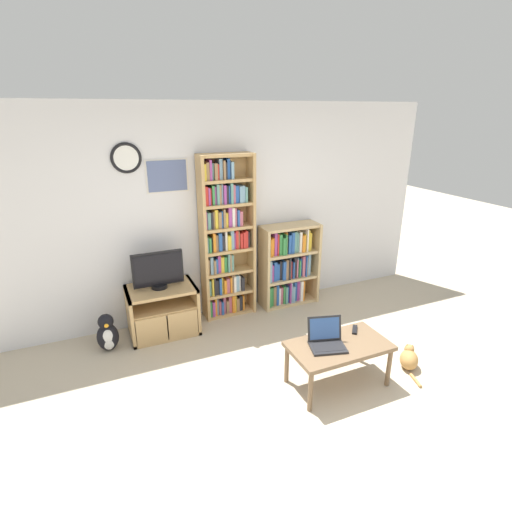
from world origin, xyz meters
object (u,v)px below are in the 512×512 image
object	(u,v)px
television	(158,270)
laptop	(326,339)
bookshelf_tall	(225,240)
penguin_figurine	(108,334)
coffee_table	(339,349)
bookshelf_short	(287,265)
cat	(409,359)
tv_stand	(163,310)
remote_near_laptop	(355,330)

from	to	relation	value
television	laptop	world-z (taller)	television
laptop	television	bearing A→B (deg)	143.12
bookshelf_tall	laptop	bearing A→B (deg)	-78.27
penguin_figurine	coffee_table	bearing A→B (deg)	-37.17
bookshelf_short	laptop	xyz separation A→B (m)	(-0.49, -1.71, -0.04)
cat	penguin_figurine	xyz separation A→B (m)	(-2.80, 1.57, 0.09)
bookshelf_tall	bookshelf_short	xyz separation A→B (m)	(0.85, -0.03, -0.46)
cat	penguin_figurine	size ratio (longest dim) A/B	1.06
coffee_table	laptop	bearing A→B (deg)	163.13
penguin_figurine	television	bearing A→B (deg)	12.16
tv_stand	laptop	distance (m)	2.00
tv_stand	cat	xyz separation A→B (m)	(2.16, -1.69, -0.19)
remote_near_laptop	cat	size ratio (longest dim) A/B	0.33
bookshelf_tall	cat	distance (m)	2.45
remote_near_laptop	penguin_figurine	distance (m)	2.64
television	cat	size ratio (longest dim) A/B	1.25
bookshelf_tall	penguin_figurine	world-z (taller)	bookshelf_tall
bookshelf_tall	remote_near_laptop	bearing A→B (deg)	-64.89
bookshelf_short	coffee_table	size ratio (longest dim) A/B	1.17
television	laptop	xyz separation A→B (m)	(1.22, -1.59, -0.29)
television	remote_near_laptop	world-z (taller)	television
remote_near_laptop	penguin_figurine	world-z (taller)	remote_near_laptop
laptop	penguin_figurine	distance (m)	2.37
tv_stand	cat	size ratio (longest dim) A/B	1.71
television	remote_near_laptop	bearing A→B (deg)	-42.31
bookshelf_short	laptop	world-z (taller)	bookshelf_short
bookshelf_short	bookshelf_tall	bearing A→B (deg)	177.85
tv_stand	remote_near_laptop	world-z (taller)	tv_stand
remote_near_laptop	cat	world-z (taller)	remote_near_laptop
bookshelf_short	coffee_table	distance (m)	1.79
bookshelf_tall	cat	xyz separation A→B (m)	(1.31, -1.86, -0.90)
coffee_table	laptop	size ratio (longest dim) A/B	2.47
laptop	cat	xyz separation A→B (m)	(0.95, -0.12, -0.40)
coffee_table	laptop	distance (m)	0.17
tv_stand	bookshelf_short	world-z (taller)	bookshelf_short
penguin_figurine	cat	bearing A→B (deg)	-29.37
tv_stand	laptop	bearing A→B (deg)	-52.44
television	bookshelf_short	world-z (taller)	bookshelf_short
coffee_table	remote_near_laptop	world-z (taller)	remote_near_laptop
remote_near_laptop	cat	bearing A→B (deg)	-163.18
tv_stand	coffee_table	bearing A→B (deg)	-50.40
remote_near_laptop	bookshelf_tall	bearing A→B (deg)	-25.63
bookshelf_short	penguin_figurine	distance (m)	2.37
laptop	penguin_figurine	bearing A→B (deg)	157.28
tv_stand	coffee_table	xyz separation A→B (m)	(1.33, -1.61, 0.10)
bookshelf_tall	coffee_table	size ratio (longest dim) A/B	2.15
coffee_table	bookshelf_tall	bearing A→B (deg)	105.22
tv_stand	laptop	size ratio (longest dim) A/B	2.03
television	remote_near_laptop	size ratio (longest dim) A/B	3.75
cat	penguin_figurine	bearing A→B (deg)	-170.97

